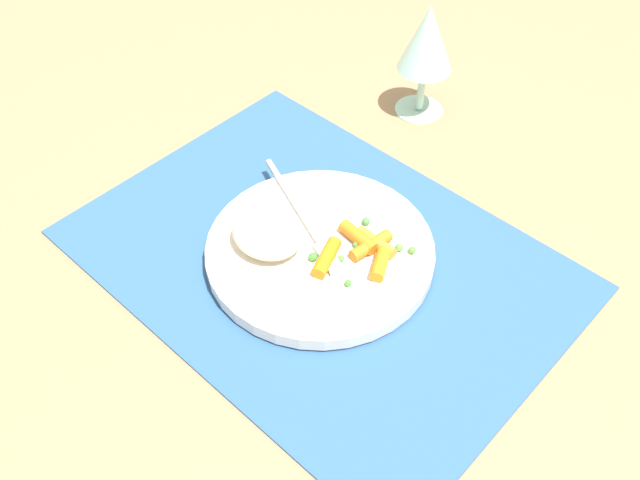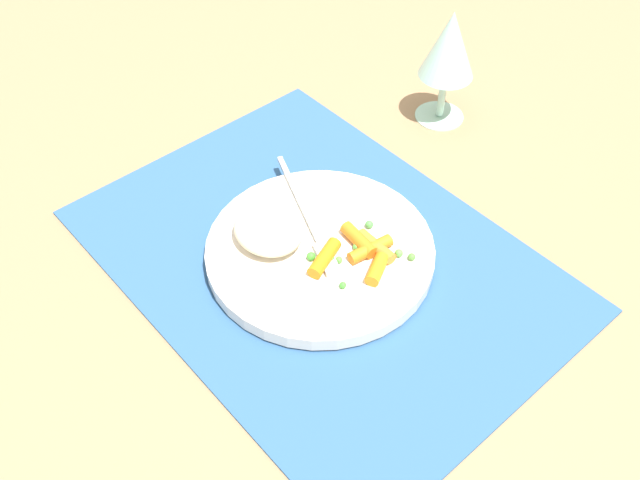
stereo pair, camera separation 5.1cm
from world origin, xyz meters
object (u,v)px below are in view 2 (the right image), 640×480
(carrot_portion, at_px, (359,252))
(wine_glass, at_px, (449,48))
(fork, at_px, (311,224))
(rice_mound, at_px, (269,229))
(plate, at_px, (320,251))

(carrot_portion, xyz_separation_m, wine_glass, (-0.13, 0.27, 0.08))
(carrot_portion, distance_m, fork, 0.07)
(rice_mound, distance_m, carrot_portion, 0.10)
(plate, bearing_deg, fork, 157.70)
(rice_mound, height_order, fork, rice_mound)
(plate, bearing_deg, carrot_portion, 29.02)
(rice_mound, distance_m, wine_glass, 0.33)
(plate, relative_size, wine_glass, 1.61)
(plate, relative_size, carrot_portion, 2.54)
(fork, distance_m, wine_glass, 0.29)
(fork, xyz_separation_m, wine_glass, (-0.06, 0.28, 0.08))
(fork, bearing_deg, carrot_portion, 7.64)
(plate, relative_size, rice_mound, 3.06)
(fork, bearing_deg, rice_mound, -106.84)
(plate, xyz_separation_m, carrot_portion, (0.04, 0.02, 0.02))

